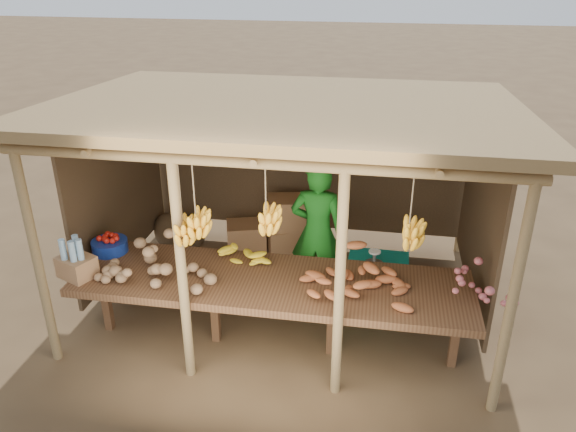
# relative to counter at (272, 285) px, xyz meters

# --- Properties ---
(ground) EXTENTS (60.00, 60.00, 0.00)m
(ground) POSITION_rel_counter_xyz_m (-0.00, 0.95, -0.74)
(ground) COLOR brown
(ground) RESTS_ON ground
(stall_structure) EXTENTS (4.70, 3.50, 2.43)m
(stall_structure) POSITION_rel_counter_xyz_m (0.04, 0.92, 1.17)
(stall_structure) COLOR olive
(stall_structure) RESTS_ON ground
(counter) EXTENTS (3.90, 1.05, 0.80)m
(counter) POSITION_rel_counter_xyz_m (0.00, 0.00, 0.00)
(counter) COLOR brown
(counter) RESTS_ON ground
(potato_heap) EXTENTS (1.27, 1.05, 0.37)m
(potato_heap) POSITION_rel_counter_xyz_m (-1.11, -0.10, 0.25)
(potato_heap) COLOR #926E4B
(potato_heap) RESTS_ON counter
(sweet_potato_heap) EXTENTS (0.97, 0.62, 0.36)m
(sweet_potato_heap) POSITION_rel_counter_xyz_m (0.79, -0.05, 0.24)
(sweet_potato_heap) COLOR #B1592D
(sweet_potato_heap) RESTS_ON counter
(onion_heap) EXTENTS (0.88, 0.69, 0.35)m
(onion_heap) POSITION_rel_counter_xyz_m (1.90, -0.01, 0.24)
(onion_heap) COLOR #CD6366
(onion_heap) RESTS_ON counter
(banana_pile) EXTENTS (0.55, 0.38, 0.34)m
(banana_pile) POSITION_rel_counter_xyz_m (-0.36, 0.27, 0.23)
(banana_pile) COLOR yellow
(banana_pile) RESTS_ON counter
(tomato_basin) EXTENTS (0.38, 0.38, 0.20)m
(tomato_basin) POSITION_rel_counter_xyz_m (-1.82, 0.27, 0.14)
(tomato_basin) COLOR navy
(tomato_basin) RESTS_ON counter
(bottle_box) EXTENTS (0.42, 0.38, 0.43)m
(bottle_box) POSITION_rel_counter_xyz_m (-1.90, -0.26, 0.22)
(bottle_box) COLOR #9F6F47
(bottle_box) RESTS_ON counter
(vendor) EXTENTS (0.63, 0.44, 1.68)m
(vendor) POSITION_rel_counter_xyz_m (0.33, 1.01, 0.10)
(vendor) COLOR #176B19
(vendor) RESTS_ON ground
(tarp_crate) EXTENTS (0.68, 0.59, 0.80)m
(tarp_crate) POSITION_rel_counter_xyz_m (1.02, 0.87, -0.41)
(tarp_crate) COLOR brown
(tarp_crate) RESTS_ON ground
(carton_stack) EXTENTS (1.17, 0.53, 0.82)m
(carton_stack) POSITION_rel_counter_xyz_m (-0.36, 1.92, -0.38)
(carton_stack) COLOR #9F6F47
(carton_stack) RESTS_ON ground
(burlap_sacks) EXTENTS (0.74, 0.39, 0.52)m
(burlap_sacks) POSITION_rel_counter_xyz_m (-1.72, 2.03, -0.51)
(burlap_sacks) COLOR #4D3924
(burlap_sacks) RESTS_ON ground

